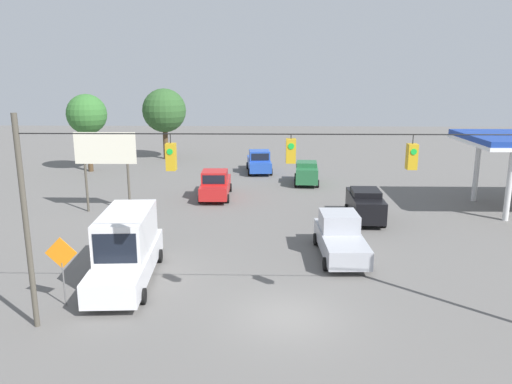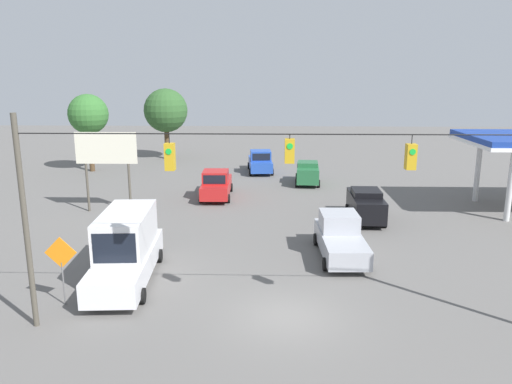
{
  "view_description": "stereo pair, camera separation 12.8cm",
  "coord_description": "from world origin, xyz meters",
  "px_view_note": "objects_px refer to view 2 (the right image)",
  "views": [
    {
      "loc": [
        0.77,
        17.35,
        9.01
      ],
      "look_at": [
        1.34,
        -7.04,
        3.18
      ],
      "focal_mm": 35.0,
      "sensor_mm": 36.0,
      "label": 1
    },
    {
      "loc": [
        0.64,
        17.35,
        9.01
      ],
      "look_at": [
        1.34,
        -7.04,
        3.18
      ],
      "focal_mm": 35.0,
      "sensor_mm": 36.0,
      "label": 2
    }
  ],
  "objects_px": {
    "pickup_truck_red_withflow_far": "(216,185)",
    "roadside_billboard": "(106,154)",
    "tree_horizon_right": "(166,111)",
    "overhead_signal_span": "(288,202)",
    "pickup_truck_silver_crossing_near": "(340,237)",
    "sedan_green_oncoming_deep": "(308,172)",
    "traffic_cone_third": "(145,237)",
    "traffic_cone_second": "(136,255)",
    "box_truck_white_parked_shoulder": "(127,247)",
    "pickup_truck_blue_withflow_deep": "(260,162)",
    "tree_horizon_left": "(88,115)",
    "traffic_cone_nearest": "(119,279)",
    "sedan_black_oncoming_far": "(366,204)",
    "work_zone_sign": "(61,258)"
  },
  "relations": [
    {
      "from": "pickup_truck_blue_withflow_deep",
      "to": "traffic_cone_nearest",
      "type": "height_order",
      "value": "pickup_truck_blue_withflow_deep"
    },
    {
      "from": "tree_horizon_right",
      "to": "sedan_black_oncoming_far",
      "type": "bearing_deg",
      "value": 126.91
    },
    {
      "from": "pickup_truck_red_withflow_far",
      "to": "roadside_billboard",
      "type": "relative_size",
      "value": 1.03
    },
    {
      "from": "pickup_truck_red_withflow_far",
      "to": "pickup_truck_blue_withflow_deep",
      "type": "bearing_deg",
      "value": -107.44
    },
    {
      "from": "overhead_signal_span",
      "to": "sedan_green_oncoming_deep",
      "type": "distance_m",
      "value": 24.74
    },
    {
      "from": "traffic_cone_third",
      "to": "roadside_billboard",
      "type": "distance_m",
      "value": 8.13
    },
    {
      "from": "box_truck_white_parked_shoulder",
      "to": "sedan_green_oncoming_deep",
      "type": "distance_m",
      "value": 22.17
    },
    {
      "from": "sedan_black_oncoming_far",
      "to": "traffic_cone_nearest",
      "type": "height_order",
      "value": "sedan_black_oncoming_far"
    },
    {
      "from": "traffic_cone_nearest",
      "to": "tree_horizon_right",
      "type": "bearing_deg",
      "value": -82.16
    },
    {
      "from": "box_truck_white_parked_shoulder",
      "to": "pickup_truck_blue_withflow_deep",
      "type": "bearing_deg",
      "value": -102.23
    },
    {
      "from": "pickup_truck_silver_crossing_near",
      "to": "roadside_billboard",
      "type": "xyz_separation_m",
      "value": [
        14.24,
        -7.96,
        2.91
      ]
    },
    {
      "from": "box_truck_white_parked_shoulder",
      "to": "overhead_signal_span",
      "type": "bearing_deg",
      "value": 148.41
    },
    {
      "from": "tree_horizon_left",
      "to": "sedan_green_oncoming_deep",
      "type": "bearing_deg",
      "value": 165.74
    },
    {
      "from": "overhead_signal_span",
      "to": "pickup_truck_red_withflow_far",
      "type": "distance_m",
      "value": 20.37
    },
    {
      "from": "work_zone_sign",
      "to": "pickup_truck_red_withflow_far",
      "type": "bearing_deg",
      "value": -103.17
    },
    {
      "from": "sedan_green_oncoming_deep",
      "to": "pickup_truck_red_withflow_far",
      "type": "bearing_deg",
      "value": 34.28
    },
    {
      "from": "pickup_truck_red_withflow_far",
      "to": "tree_horizon_left",
      "type": "bearing_deg",
      "value": -37.69
    },
    {
      "from": "tree_horizon_right",
      "to": "overhead_signal_span",
      "type": "bearing_deg",
      "value": 107.74
    },
    {
      "from": "pickup_truck_silver_crossing_near",
      "to": "traffic_cone_third",
      "type": "height_order",
      "value": "pickup_truck_silver_crossing_near"
    },
    {
      "from": "traffic_cone_second",
      "to": "traffic_cone_third",
      "type": "distance_m",
      "value": 2.84
    },
    {
      "from": "tree_horizon_left",
      "to": "tree_horizon_right",
      "type": "bearing_deg",
      "value": -128.43
    },
    {
      "from": "pickup_truck_silver_crossing_near",
      "to": "traffic_cone_nearest",
      "type": "xyz_separation_m",
      "value": [
        10.09,
        3.94,
        -0.68
      ]
    },
    {
      "from": "box_truck_white_parked_shoulder",
      "to": "tree_horizon_right",
      "type": "xyz_separation_m",
      "value": [
        4.76,
        -32.29,
        3.62
      ]
    },
    {
      "from": "overhead_signal_span",
      "to": "pickup_truck_silver_crossing_near",
      "type": "bearing_deg",
      "value": -111.32
    },
    {
      "from": "overhead_signal_span",
      "to": "sedan_black_oncoming_far",
      "type": "height_order",
      "value": "overhead_signal_span"
    },
    {
      "from": "overhead_signal_span",
      "to": "tree_horizon_right",
      "type": "height_order",
      "value": "overhead_signal_span"
    },
    {
      "from": "pickup_truck_silver_crossing_near",
      "to": "traffic_cone_nearest",
      "type": "distance_m",
      "value": 10.85
    },
    {
      "from": "roadside_billboard",
      "to": "overhead_signal_span",
      "type": "bearing_deg",
      "value": 126.14
    },
    {
      "from": "box_truck_white_parked_shoulder",
      "to": "roadside_billboard",
      "type": "xyz_separation_m",
      "value": [
        4.37,
        -11.21,
        2.38
      ]
    },
    {
      "from": "pickup_truck_silver_crossing_near",
      "to": "roadside_billboard",
      "type": "bearing_deg",
      "value": -29.21
    },
    {
      "from": "sedan_green_oncoming_deep",
      "to": "work_zone_sign",
      "type": "relative_size",
      "value": 1.44
    },
    {
      "from": "pickup_truck_silver_crossing_near",
      "to": "pickup_truck_red_withflow_far",
      "type": "height_order",
      "value": "same"
    },
    {
      "from": "pickup_truck_red_withflow_far",
      "to": "traffic_cone_third",
      "type": "xyz_separation_m",
      "value": [
        2.82,
        10.17,
        -0.68
      ]
    },
    {
      "from": "pickup_truck_red_withflow_far",
      "to": "tree_horizon_right",
      "type": "height_order",
      "value": "tree_horizon_right"
    },
    {
      "from": "pickup_truck_silver_crossing_near",
      "to": "sedan_black_oncoming_far",
      "type": "distance_m",
      "value": 6.78
    },
    {
      "from": "overhead_signal_span",
      "to": "traffic_cone_second",
      "type": "relative_size",
      "value": 31.64
    },
    {
      "from": "box_truck_white_parked_shoulder",
      "to": "sedan_green_oncoming_deep",
      "type": "height_order",
      "value": "box_truck_white_parked_shoulder"
    },
    {
      "from": "pickup_truck_blue_withflow_deep",
      "to": "roadside_billboard",
      "type": "xyz_separation_m",
      "value": [
        9.78,
        13.76,
        2.92
      ]
    },
    {
      "from": "pickup_truck_silver_crossing_near",
      "to": "sedan_green_oncoming_deep",
      "type": "bearing_deg",
      "value": -88.54
    },
    {
      "from": "pickup_truck_red_withflow_far",
      "to": "work_zone_sign",
      "type": "xyz_separation_m",
      "value": [
        4.16,
        17.8,
        1.01
      ]
    },
    {
      "from": "traffic_cone_nearest",
      "to": "traffic_cone_second",
      "type": "distance_m",
      "value": 2.91
    },
    {
      "from": "sedan_black_oncoming_far",
      "to": "pickup_truck_silver_crossing_near",
      "type": "bearing_deg",
      "value": 68.92
    },
    {
      "from": "sedan_green_oncoming_deep",
      "to": "overhead_signal_span",
      "type": "bearing_deg",
      "value": 84.12
    },
    {
      "from": "pickup_truck_blue_withflow_deep",
      "to": "pickup_truck_silver_crossing_near",
      "type": "distance_m",
      "value": 22.17
    },
    {
      "from": "overhead_signal_span",
      "to": "roadside_billboard",
      "type": "relative_size",
      "value": 3.5
    },
    {
      "from": "pickup_truck_silver_crossing_near",
      "to": "pickup_truck_red_withflow_far",
      "type": "xyz_separation_m",
      "value": [
        7.52,
        -11.97,
        -0.0
      ]
    },
    {
      "from": "pickup_truck_red_withflow_far",
      "to": "sedan_green_oncoming_deep",
      "type": "relative_size",
      "value": 1.34
    },
    {
      "from": "sedan_green_oncoming_deep",
      "to": "roadside_billboard",
      "type": "xyz_separation_m",
      "value": [
        13.81,
        8.84,
        2.91
      ]
    },
    {
      "from": "pickup_truck_red_withflow_far",
      "to": "sedan_green_oncoming_deep",
      "type": "xyz_separation_m",
      "value": [
        -7.09,
        -4.83,
        0.01
      ]
    },
    {
      "from": "box_truck_white_parked_shoulder",
      "to": "traffic_cone_third",
      "type": "bearing_deg",
      "value": -84.63
    }
  ]
}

